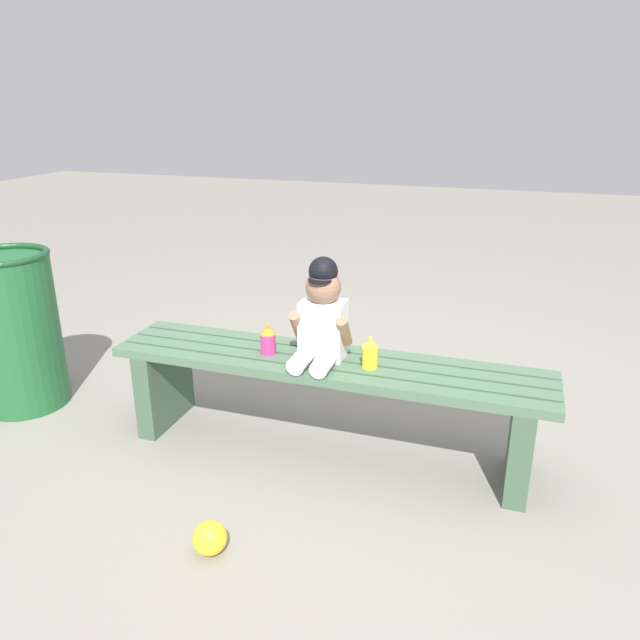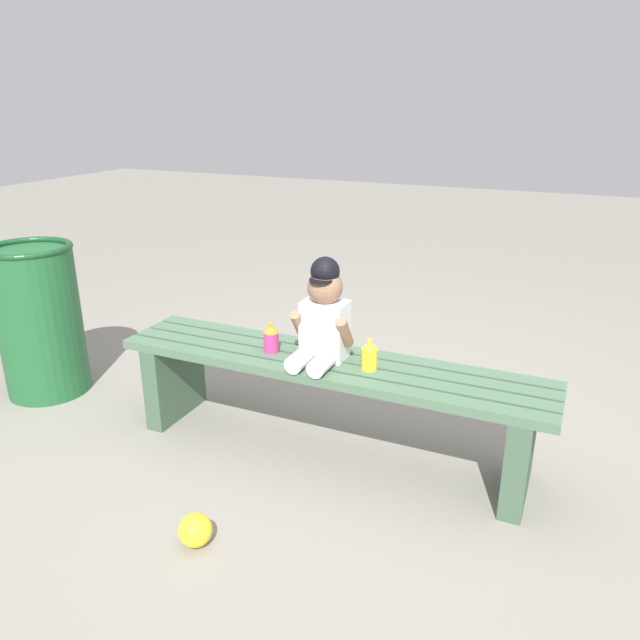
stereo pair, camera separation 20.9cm
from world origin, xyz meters
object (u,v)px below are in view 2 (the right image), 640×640
object	(u,v)px
park_bench	(328,388)
trash_bin	(39,320)
sippy_cup_right	(369,355)
sippy_cup_left	(271,338)
child_figure	(323,316)
toy_ball	(195,530)

from	to	relation	value
park_bench	trash_bin	bearing A→B (deg)	-177.94
park_bench	sippy_cup_right	size ratio (longest dim) A/B	14.00
park_bench	sippy_cup_left	size ratio (longest dim) A/B	14.00
child_figure	sippy_cup_left	bearing A→B (deg)	-174.45
trash_bin	sippy_cup_right	bearing A→B (deg)	1.20
sippy_cup_left	trash_bin	size ratio (longest dim) A/B	0.17
park_bench	sippy_cup_right	bearing A→B (deg)	-5.92
toy_ball	trash_bin	size ratio (longest dim) A/B	0.15
child_figure	toy_ball	bearing A→B (deg)	-101.85
toy_ball	child_figure	bearing A→B (deg)	78.15
sippy_cup_right	park_bench	bearing A→B (deg)	174.08
sippy_cup_left	child_figure	bearing A→B (deg)	5.55
park_bench	sippy_cup_left	world-z (taller)	sippy_cup_left
sippy_cup_left	sippy_cup_right	bearing A→B (deg)	0.00
sippy_cup_right	toy_ball	xyz separation A→B (m)	(-0.34, -0.67, -0.41)
park_bench	sippy_cup_right	distance (m)	0.26
park_bench	child_figure	size ratio (longest dim) A/B	4.29
park_bench	toy_ball	world-z (taller)	park_bench
sippy_cup_right	trash_bin	distance (m)	1.66
child_figure	sippy_cup_left	distance (m)	0.25
sippy_cup_left	sippy_cup_right	size ratio (longest dim) A/B	1.00
sippy_cup_left	toy_ball	bearing A→B (deg)	-83.90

